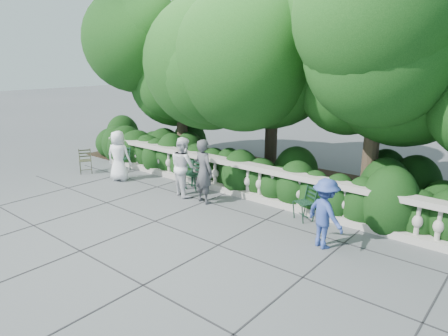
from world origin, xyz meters
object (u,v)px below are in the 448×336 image
Objects in this scene: chair_c at (181,187)px; person_woman_grey at (204,171)px; chair_b at (191,190)px; person_businessman at (119,156)px; chair_a at (121,172)px; person_casual_man at (184,166)px; person_older_blue at (325,213)px; chair_d at (191,190)px; chair_e at (298,221)px; chair_weathered at (87,174)px.

chair_c is 0.48× the size of person_woman_grey.
person_businessman is (-2.45, -0.74, 0.80)m from chair_b.
person_businessman is at bearing 14.31° from person_woman_grey.
chair_a is 1.00× the size of chair_b.
person_casual_man is (3.44, -0.33, 0.85)m from chair_a.
person_woman_grey reaches higher than person_older_blue.
person_older_blue reaches higher than chair_a.
person_businessman is at bearing -57.60° from chair_a.
person_older_blue is (4.56, -0.46, -0.11)m from person_casual_man.
chair_d is 4.83m from person_older_blue.
chair_c is 1.15m from person_casual_man.
chair_d is at bearing -53.41° from person_casual_man.
person_woman_grey is at bearing -25.49° from chair_a.
person_businessman reaches higher than chair_b.
chair_a is at bearing 17.26° from person_older_blue.
chair_c is at bearing 177.23° from person_businessman.
person_older_blue is (8.00, -0.79, 0.74)m from chair_a.
chair_c is 0.50× the size of person_casual_man.
chair_a is 3.56m from person_casual_man.
chair_b is 0.45m from chair_c.
person_woman_grey is (1.02, -0.52, 0.87)m from chair_b.
chair_c is 0.57× the size of person_older_blue.
chair_a is 0.48× the size of person_woman_grey.
chair_d and chair_e have the same top height.
chair_a is 3.31m from chair_d.
person_businessman is 0.92× the size of person_woman_grey.
chair_weathered is 0.50× the size of person_casual_man.
person_woman_grey is (1.47, -0.57, 0.87)m from chair_c.
person_casual_man is (-3.49, -0.42, 0.85)m from chair_e.
person_businessman is (1.44, 0.33, 0.80)m from chair_weathered.
chair_a and chair_b have the same top height.
chair_a and chair_d have the same top height.
chair_c is at bearing -40.87° from chair_weathered.
chair_b is 0.97m from person_casual_man.
chair_a is 0.57× the size of person_older_blue.
person_businessman is at bearing -148.79° from chair_e.
chair_b is (3.27, 0.11, 0.00)m from chair_a.
chair_c is at bearing -10.42° from person_woman_grey.
chair_e is at bearing -6.57° from chair_d.
chair_b is 1.00× the size of chair_c.
chair_d is 1.40m from person_woman_grey.
chair_b is 0.57× the size of person_older_blue.
person_businessman is 3.48m from person_woman_grey.
chair_e is 1.00× the size of chair_weathered.
person_casual_man is at bearing -79.50° from chair_d.
person_businessman reaches higher than chair_e.
chair_a is at bearing -1.97° from chair_weathered.
chair_a and chair_e have the same top height.
chair_b is 0.05m from chair_d.
person_woman_grey is 1.18× the size of person_older_blue.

